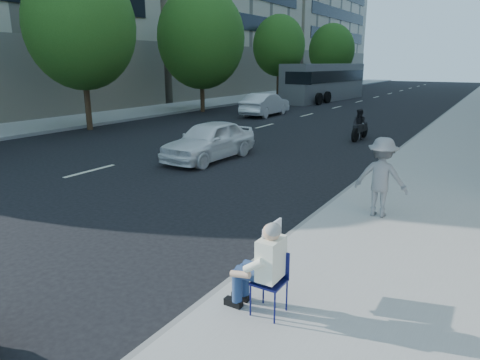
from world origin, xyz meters
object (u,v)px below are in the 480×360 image
Objects in this scene: jogger at (381,177)px; white_sedan_near at (209,140)px; white_sedan_mid at (265,104)px; bus at (325,82)px; motorcycle at (360,126)px; seated_protester at (263,261)px.

jogger reaches higher than white_sedan_near.
white_sedan_mid is (-11.45, 16.02, -0.29)m from jogger.
bus is (-5.47, 26.02, 0.94)m from white_sedan_near.
white_sedan_near is 2.01× the size of motorcycle.
white_sedan_near is 7.70m from motorcycle.
jogger is at bearing 85.17° from seated_protester.
white_sedan_mid reaches higher than motorcycle.
motorcycle is (-3.40, 10.09, -0.39)m from jogger.
jogger reaches higher than white_sedan_mid.
seated_protester is 23.43m from white_sedan_mid.
seated_protester is at bearing 83.05° from jogger.
bus is at bearing 109.42° from seated_protester.
jogger is 0.14× the size of bus.
bus is (-0.89, 13.22, 0.90)m from white_sedan_mid.
white_sedan_mid is at bearing -80.43° from bus.
seated_protester is 0.75× the size of jogger.
motorcycle reaches higher than white_sedan_near.
motorcycle is (8.05, -5.93, -0.10)m from white_sedan_mid.
jogger is at bearing -61.41° from bus.
bus reaches higher than white_sedan_near.
white_sedan_near is 26.61m from bus.
seated_protester reaches higher than motorcycle.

